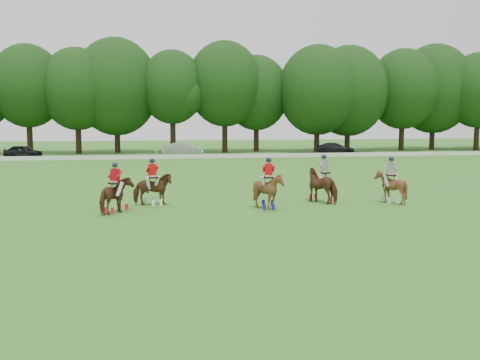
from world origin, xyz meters
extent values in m
plane|color=#3A7321|center=(0.00, 0.00, 0.00)|extent=(180.00, 180.00, 0.00)
cylinder|color=black|center=(-17.43, 48.92, 2.49)|extent=(0.70, 0.70, 4.98)
ellipsoid|color=black|center=(-17.43, 48.92, 8.28)|extent=(8.80, 8.80, 10.12)
cylinder|color=black|center=(-11.63, 48.49, 2.32)|extent=(0.70, 0.70, 4.64)
ellipsoid|color=black|center=(-11.63, 48.49, 7.95)|extent=(8.80, 8.80, 10.13)
cylinder|color=black|center=(-6.99, 49.52, 2.16)|extent=(0.70, 0.70, 4.31)
ellipsoid|color=black|center=(-6.99, 49.52, 8.31)|extent=(10.67, 10.67, 12.27)
cylinder|color=black|center=(-0.04, 48.00, 2.62)|extent=(0.70, 0.70, 5.24)
ellipsoid|color=black|center=(-0.04, 48.00, 8.26)|extent=(8.06, 8.06, 9.26)
cylinder|color=black|center=(6.63, 48.24, 2.59)|extent=(0.70, 0.70, 5.19)
ellipsoid|color=black|center=(6.63, 48.24, 8.75)|extent=(9.50, 9.50, 10.92)
cylinder|color=black|center=(11.06, 49.62, 2.24)|extent=(0.70, 0.70, 4.48)
ellipsoid|color=black|center=(11.06, 49.62, 7.71)|extent=(8.60, 8.60, 9.89)
cylinder|color=black|center=(18.54, 46.82, 2.11)|extent=(0.70, 0.70, 4.21)
ellipsoid|color=black|center=(18.54, 46.82, 8.00)|extent=(10.11, 10.11, 11.63)
cylinder|color=black|center=(23.25, 48.17, 2.03)|extent=(0.70, 0.70, 4.07)
ellipsoid|color=black|center=(23.25, 48.17, 7.99)|extent=(10.46, 10.46, 12.03)
cylinder|color=black|center=(31.16, 48.38, 2.40)|extent=(0.70, 0.70, 4.79)
ellipsoid|color=black|center=(31.16, 48.38, 8.35)|extent=(9.47, 9.47, 10.89)
cylinder|color=black|center=(36.59, 49.92, 2.22)|extent=(0.70, 0.70, 4.44)
ellipsoid|color=black|center=(36.59, 49.92, 8.51)|extent=(10.84, 10.84, 12.47)
cylinder|color=black|center=(41.42, 46.74, 2.43)|extent=(0.70, 0.70, 4.86)
ellipsoid|color=black|center=(41.42, 46.74, 8.21)|extent=(8.94, 8.94, 10.28)
cube|color=white|center=(0.00, 38.00, 0.22)|extent=(120.00, 0.10, 0.44)
imported|color=black|center=(-16.91, 42.50, 0.70)|extent=(4.34, 2.46, 1.39)
imported|color=#97989D|center=(0.81, 42.50, 0.77)|extent=(4.80, 1.99, 1.55)
imported|color=black|center=(19.50, 42.50, 0.69)|extent=(5.15, 3.58, 1.38)
imported|color=#492113|center=(-4.80, 4.17, 0.79)|extent=(1.68, 2.06, 1.59)
cube|color=black|center=(-4.80, 4.17, 1.38)|extent=(0.66, 0.70, 0.08)
cylinder|color=tan|center=(-5.06, 4.32, 1.30)|extent=(0.13, 0.20, 1.29)
imported|color=#492113|center=(-3.14, 6.06, 0.81)|extent=(1.96, 1.82, 1.62)
cube|color=black|center=(-3.14, 6.06, 1.40)|extent=(0.60, 0.67, 0.08)
cylinder|color=tan|center=(-2.86, 6.15, 2.32)|extent=(0.28, 0.74, 1.08)
imported|color=#492113|center=(2.19, 4.03, 0.88)|extent=(1.68, 1.82, 1.75)
cube|color=black|center=(2.19, 4.03, 1.52)|extent=(0.54, 0.63, 0.08)
cylinder|color=tan|center=(2.49, 3.98, 1.44)|extent=(0.07, 0.21, 1.29)
imported|color=#492113|center=(5.42, 5.62, 0.88)|extent=(1.94, 2.25, 1.75)
cube|color=black|center=(5.42, 5.62, 1.52)|extent=(0.68, 0.71, 0.08)
cylinder|color=tan|center=(5.17, 5.45, 1.44)|extent=(0.14, 0.19, 1.29)
imported|color=#492113|center=(8.67, 4.80, 0.83)|extent=(1.58, 1.72, 1.65)
cube|color=black|center=(8.67, 4.80, 1.43)|extent=(0.53, 0.63, 0.08)
cylinder|color=tan|center=(8.38, 4.85, 1.35)|extent=(0.07, 0.21, 1.29)
sphere|color=white|center=(1.17, 3.18, 0.04)|extent=(0.09, 0.09, 0.09)
camera|label=1|loc=(-3.42, -20.15, 4.20)|focal=40.00mm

